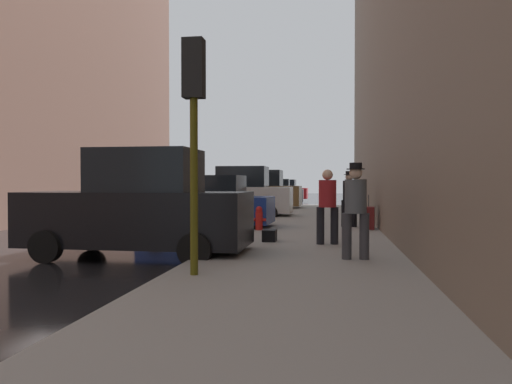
% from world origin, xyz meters
% --- Properties ---
extents(ground_plane, '(120.00, 120.00, 0.00)m').
position_xyz_m(ground_plane, '(0.00, 0.00, 0.00)').
color(ground_plane, black).
extents(sidewalk, '(4.00, 40.00, 0.15)m').
position_xyz_m(sidewalk, '(6.00, 0.00, 0.07)').
color(sidewalk, gray).
rests_on(sidewalk, ground_plane).
extents(parked_black_suv, '(4.62, 2.09, 2.25)m').
position_xyz_m(parked_black_suv, '(2.65, -1.88, 1.03)').
color(parked_black_suv, black).
rests_on(parked_black_suv, ground_plane).
extents(parked_blue_sedan, '(4.26, 2.18, 1.79)m').
position_xyz_m(parked_blue_sedan, '(2.65, 3.97, 0.85)').
color(parked_blue_sedan, navy).
rests_on(parked_blue_sedan, ground_plane).
extents(parked_white_van, '(4.61, 2.08, 2.25)m').
position_xyz_m(parked_white_van, '(2.65, 9.49, 1.03)').
color(parked_white_van, silver).
rests_on(parked_white_van, ground_plane).
extents(parked_bronze_suv, '(4.65, 2.16, 2.25)m').
position_xyz_m(parked_bronze_suv, '(2.65, 15.90, 1.03)').
color(parked_bronze_suv, brown).
rests_on(parked_bronze_suv, ground_plane).
extents(parked_gray_coupe, '(4.26, 2.17, 1.79)m').
position_xyz_m(parked_gray_coupe, '(2.65, 22.16, 0.85)').
color(parked_gray_coupe, slate).
rests_on(parked_gray_coupe, ground_plane).
extents(parked_red_hatchback, '(4.23, 2.12, 1.79)m').
position_xyz_m(parked_red_hatchback, '(2.65, 28.12, 0.85)').
color(parked_red_hatchback, '#B2191E').
rests_on(parked_red_hatchback, ground_plane).
extents(fire_hydrant, '(0.42, 0.22, 0.70)m').
position_xyz_m(fire_hydrant, '(4.45, 2.97, 0.50)').
color(fire_hydrant, red).
rests_on(fire_hydrant, sidewalk).
extents(traffic_light, '(0.32, 0.32, 3.60)m').
position_xyz_m(traffic_light, '(4.50, -4.33, 2.76)').
color(traffic_light, '#514C0F').
rests_on(traffic_light, sidewalk).
extents(pedestrian_with_fedora, '(0.53, 0.48, 1.78)m').
position_xyz_m(pedestrian_with_fedora, '(7.14, 4.41, 1.14)').
color(pedestrian_with_fedora, black).
rests_on(pedestrian_with_fedora, sidewalk).
extents(pedestrian_in_red_jacket, '(0.52, 0.45, 1.71)m').
position_xyz_m(pedestrian_in_red_jacket, '(6.49, -0.22, 1.10)').
color(pedestrian_in_red_jacket, black).
rests_on(pedestrian_in_red_jacket, sidewalk).
extents(pedestrian_with_beanie, '(0.51, 0.43, 1.78)m').
position_xyz_m(pedestrian_with_beanie, '(7.02, -2.40, 1.14)').
color(pedestrian_with_beanie, '#333338').
rests_on(pedestrian_with_beanie, sidewalk).
extents(rolling_suitcase, '(0.42, 0.60, 1.04)m').
position_xyz_m(rolling_suitcase, '(7.70, 3.69, 0.49)').
color(rolling_suitcase, '#591414').
rests_on(rolling_suitcase, sidewalk).
extents(duffel_bag, '(0.32, 0.44, 0.28)m').
position_xyz_m(duffel_bag, '(5.11, 0.15, 0.29)').
color(duffel_bag, black).
rests_on(duffel_bag, sidewalk).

